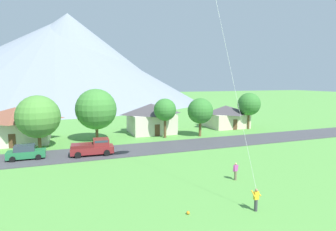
# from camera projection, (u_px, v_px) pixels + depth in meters

# --- Properties ---
(road_strip) EXTENTS (160.00, 6.76, 0.08)m
(road_strip) POSITION_uv_depth(u_px,v_px,m) (129.00, 150.00, 37.26)
(road_strip) COLOR #424247
(road_strip) RESTS_ON ground
(mountain_east_ridge) EXTENTS (100.01, 100.01, 38.38)m
(mountain_east_ridge) POSITION_uv_depth(u_px,v_px,m) (69.00, 58.00, 123.06)
(mountain_east_ridge) COLOR gray
(mountain_east_ridge) RESTS_ON ground
(mountain_west_ridge) EXTENTS (121.92, 121.92, 34.02)m
(mountain_west_ridge) POSITION_uv_depth(u_px,v_px,m) (57.00, 62.00, 120.06)
(mountain_west_ridge) COLOR gray
(mountain_west_ridge) RESTS_ON ground
(mountain_far_east_ridge) EXTENTS (84.82, 84.82, 18.16)m
(mountain_far_east_ridge) POSITION_uv_depth(u_px,v_px,m) (90.00, 81.00, 166.15)
(mountain_far_east_ridge) COLOR #8E939E
(mountain_far_east_ridge) RESTS_ON ground
(mountain_central_ridge) EXTENTS (131.31, 131.31, 26.98)m
(mountain_central_ridge) POSITION_uv_depth(u_px,v_px,m) (25.00, 73.00, 166.98)
(mountain_central_ridge) COLOR gray
(mountain_central_ridge) RESTS_ON ground
(house_leftmost) EXTENTS (7.75, 7.50, 4.34)m
(house_leftmost) POSITION_uv_depth(u_px,v_px,m) (225.00, 116.00, 55.69)
(house_leftmost) COLOR beige
(house_leftmost) RESTS_ON ground
(house_left_center) EXTENTS (8.16, 7.41, 5.25)m
(house_left_center) POSITION_uv_depth(u_px,v_px,m) (151.00, 118.00, 49.57)
(house_left_center) COLOR beige
(house_left_center) RESTS_ON ground
(house_right_center) EXTENTS (9.99, 8.58, 5.34)m
(house_right_center) POSITION_uv_depth(u_px,v_px,m) (16.00, 124.00, 41.80)
(house_right_center) COLOR beige
(house_right_center) RESTS_ON ground
(tree_near_left) EXTENTS (3.64, 3.64, 6.44)m
(tree_near_left) POSITION_uv_depth(u_px,v_px,m) (165.00, 110.00, 44.94)
(tree_near_left) COLOR brown
(tree_near_left) RESTS_ON ground
(tree_left_of_center) EXTENTS (4.26, 4.26, 6.42)m
(tree_left_of_center) POSITION_uv_depth(u_px,v_px,m) (200.00, 111.00, 46.14)
(tree_left_of_center) COLOR brown
(tree_left_of_center) RESTS_ON ground
(tree_center) EXTENTS (5.84, 5.84, 7.37)m
(tree_center) POSITION_uv_depth(u_px,v_px,m) (38.00, 117.00, 37.67)
(tree_center) COLOR brown
(tree_center) RESTS_ON ground
(tree_right_of_center) EXTENTS (6.26, 6.26, 8.08)m
(tree_right_of_center) POSITION_uv_depth(u_px,v_px,m) (96.00, 109.00, 42.57)
(tree_right_of_center) COLOR brown
(tree_right_of_center) RESTS_ON ground
(tree_near_right) EXTENTS (4.34, 4.34, 7.00)m
(tree_near_right) POSITION_uv_depth(u_px,v_px,m) (249.00, 104.00, 53.02)
(tree_near_right) COLOR brown
(tree_near_right) RESTS_ON ground
(parked_car_green_west_end) EXTENTS (4.20, 2.09, 1.68)m
(parked_car_green_west_end) POSITION_uv_depth(u_px,v_px,m) (26.00, 152.00, 32.86)
(parked_car_green_west_end) COLOR #237042
(parked_car_green_west_end) RESTS_ON road_strip
(pickup_truck_maroon_west_side) EXTENTS (5.29, 2.52, 1.99)m
(pickup_truck_maroon_west_side) POSITION_uv_depth(u_px,v_px,m) (93.00, 147.00, 34.63)
(pickup_truck_maroon_west_side) COLOR maroon
(pickup_truck_maroon_west_side) RESTS_ON road_strip
(watcher_person) EXTENTS (0.56, 0.24, 1.68)m
(watcher_person) POSITION_uv_depth(u_px,v_px,m) (236.00, 171.00, 26.09)
(watcher_person) COLOR #70604C
(watcher_person) RESTS_ON ground
(soccer_ball) EXTENTS (0.24, 0.24, 0.24)m
(soccer_ball) POSITION_uv_depth(u_px,v_px,m) (188.00, 213.00, 19.46)
(soccer_ball) COLOR orange
(soccer_ball) RESTS_ON ground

